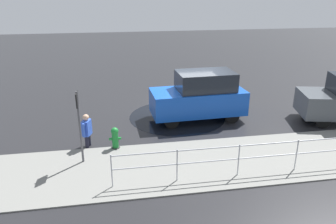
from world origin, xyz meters
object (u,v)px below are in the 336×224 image
(moving_hatchback, at_px, (200,96))
(fire_hydrant, at_px, (115,138))
(pedestrian, at_px, (87,129))
(sign_post, at_px, (79,117))

(moving_hatchback, distance_m, fire_hydrant, 4.29)
(fire_hydrant, height_order, pedestrian, pedestrian)
(moving_hatchback, height_order, sign_post, sign_post)
(fire_hydrant, distance_m, sign_post, 1.77)
(fire_hydrant, xyz_separation_m, sign_post, (1.05, 0.80, 1.18))
(pedestrian, height_order, sign_post, sign_post)
(sign_post, bearing_deg, fire_hydrant, -142.57)
(fire_hydrant, bearing_deg, pedestrian, -19.81)
(pedestrian, bearing_deg, fire_hydrant, 160.19)
(moving_hatchback, bearing_deg, pedestrian, 22.58)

